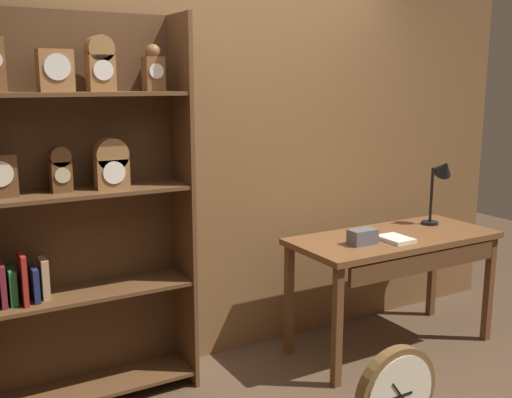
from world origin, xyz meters
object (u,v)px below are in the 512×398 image
toolbox_small (363,237)px  round_clock_large (396,395)px  bookshelf (80,205)px  desk_lamp (441,177)px  workbench (396,249)px  open_repair_manual (396,239)px

toolbox_small → round_clock_large: toolbox_small is taller
bookshelf → desk_lamp: 2.48m
workbench → desk_lamp: 0.66m
bookshelf → round_clock_large: (1.22, -1.21, -0.88)m
toolbox_small → open_repair_manual: 0.24m
toolbox_small → open_repair_manual: (0.24, -0.05, -0.04)m
workbench → desk_lamp: (0.49, 0.09, 0.43)m
bookshelf → workbench: bearing=-10.3°
bookshelf → open_repair_manual: bearing=-13.3°
bookshelf → workbench: size_ratio=1.52×
desk_lamp → toolbox_small: desk_lamp is taller
round_clock_large → open_repair_manual: bearing=48.7°
workbench → open_repair_manual: bearing=-137.1°
bookshelf → desk_lamp: bookshelf is taller
round_clock_large → desk_lamp: bearing=37.0°
workbench → round_clock_large: workbench is taller
bookshelf → open_repair_manual: 1.97m
bookshelf → open_repair_manual: (1.89, -0.45, -0.34)m
bookshelf → round_clock_large: 1.93m
round_clock_large → workbench: bearing=48.0°
desk_lamp → round_clock_large: desk_lamp is taller
open_repair_manual → toolbox_small: bearing=169.0°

